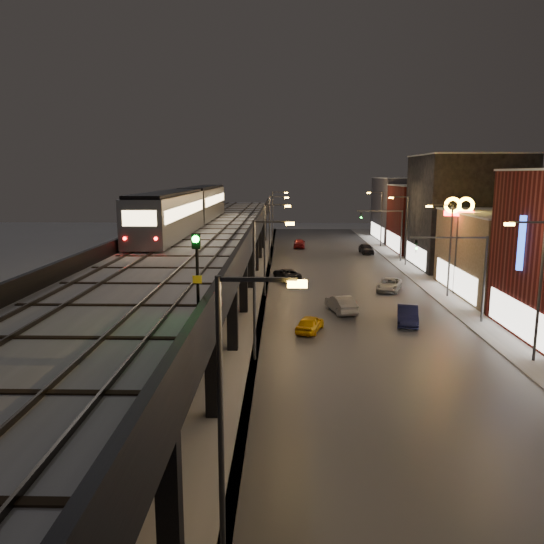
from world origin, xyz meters
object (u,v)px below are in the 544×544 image
object	(u,v)px
subway_train	(189,207)
rail_signal	(197,257)
car_onc_dark	(389,285)
car_taxi	(310,324)
car_near_white	(341,304)
car_far_white	(299,243)
car_onc_silver	(408,316)
car_onc_red	(366,249)
car_mid_silver	(287,275)

from	to	relation	value
subway_train	rail_signal	bearing A→B (deg)	-79.49
car_onc_dark	car_taxi	bearing A→B (deg)	-101.88
car_near_white	car_onc_dark	distance (m)	10.38
rail_signal	car_far_white	distance (m)	66.23
car_far_white	car_onc_dark	size ratio (longest dim) A/B	0.96
rail_signal	car_onc_silver	size ratio (longest dim) A/B	0.66
subway_train	car_taxi	distance (m)	20.74
rail_signal	car_taxi	size ratio (longest dim) A/B	0.81
rail_signal	car_taxi	xyz separation A→B (m)	(5.23, 19.23, -8.11)
car_near_white	car_onc_dark	xyz separation A→B (m)	(5.81, 8.60, -0.10)
rail_signal	subway_train	bearing A→B (deg)	100.51
car_onc_red	car_far_white	bearing A→B (deg)	144.98
car_mid_silver	car_far_white	xyz separation A→B (m)	(2.16, 26.34, 0.11)
car_onc_silver	car_onc_dark	world-z (taller)	car_onc_silver
car_onc_dark	car_mid_silver	bearing A→B (deg)	171.30
subway_train	car_far_white	world-z (taller)	subway_train
car_taxi	car_onc_silver	size ratio (longest dim) A/B	0.82
car_far_white	car_onc_silver	xyz separation A→B (m)	(7.29, -43.99, -0.01)
car_onc_dark	car_near_white	bearing A→B (deg)	-104.61
car_taxi	car_far_white	size ratio (longest dim) A/B	0.84
car_taxi	car_mid_silver	size ratio (longest dim) A/B	0.79
subway_train	car_onc_silver	distance (m)	24.65
car_near_white	car_far_white	world-z (taller)	car_far_white
car_onc_silver	car_taxi	bearing A→B (deg)	-152.68
rail_signal	car_onc_dark	distance (m)	37.28
car_far_white	car_onc_silver	size ratio (longest dim) A/B	0.98
car_taxi	car_onc_red	distance (m)	41.56
car_onc_red	car_onc_dark	bearing A→B (deg)	-97.17
car_mid_silver	car_near_white	bearing A→B (deg)	89.25
subway_train	car_far_white	bearing A→B (deg)	68.55
car_taxi	car_onc_silver	distance (m)	8.16
car_taxi	car_onc_silver	world-z (taller)	car_onc_silver
car_taxi	car_onc_red	bearing A→B (deg)	-85.97
rail_signal	car_taxi	world-z (taller)	rail_signal
car_mid_silver	car_taxi	bearing A→B (deg)	76.02
car_near_white	car_mid_silver	distance (m)	14.87
car_mid_silver	car_onc_red	bearing A→B (deg)	-139.21
car_far_white	rail_signal	bearing A→B (deg)	88.08
car_taxi	car_onc_dark	size ratio (longest dim) A/B	0.81
car_far_white	car_onc_silver	world-z (taller)	car_far_white
car_near_white	car_mid_silver	world-z (taller)	car_near_white
subway_train	car_far_white	distance (m)	34.16
car_mid_silver	car_onc_red	distance (m)	23.60
rail_signal	car_onc_red	world-z (taller)	rail_signal
subway_train	car_near_white	bearing A→B (deg)	-33.13
car_onc_silver	car_onc_red	world-z (taller)	car_onc_red
car_near_white	car_taxi	bearing A→B (deg)	49.51
car_far_white	car_onc_silver	bearing A→B (deg)	102.53
car_taxi	car_near_white	xyz separation A→B (m)	(2.94, 5.78, 0.11)
car_mid_silver	rail_signal	bearing A→B (deg)	66.11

